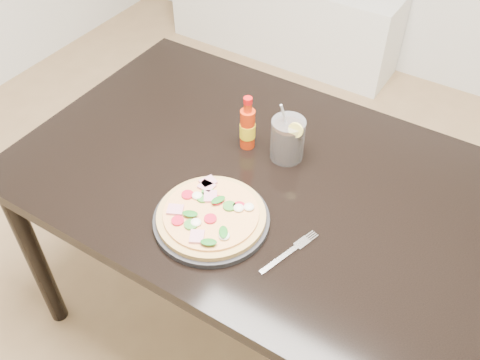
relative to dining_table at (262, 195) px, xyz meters
The scene contains 7 objects.
dining_table is the anchor object (origin of this frame).
plate 0.24m from the dining_table, 96.06° to the right, with size 0.30×0.30×0.02m, color #232326.
pizza 0.25m from the dining_table, 96.31° to the right, with size 0.28×0.28×0.03m.
hot_sauce_bottle 0.20m from the dining_table, 140.49° to the left, with size 0.05×0.05×0.17m.
cola_cup 0.18m from the dining_table, 80.52° to the left, with size 0.10×0.10×0.19m.
fork 0.29m from the dining_table, 45.41° to the right, with size 0.07×0.18×0.00m.
media_console 1.96m from the dining_table, 116.41° to the left, with size 1.40×0.34×0.50m, color white.
Camera 1 is at (0.57, -0.59, 1.79)m, focal length 40.00 mm.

